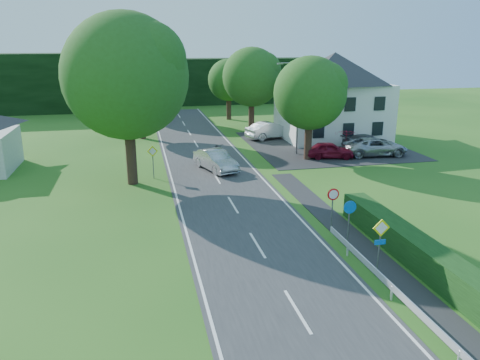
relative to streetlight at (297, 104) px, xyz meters
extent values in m
cube|color=#313133|center=(-8.06, -10.00, -4.44)|extent=(7.00, 80.00, 0.04)
cube|color=#262629|center=(3.94, 3.00, -4.44)|extent=(14.00, 16.00, 0.04)
cube|color=white|center=(-11.31, -10.00, -4.42)|extent=(0.12, 80.00, 0.01)
cube|color=white|center=(-4.81, -10.00, -4.42)|extent=(0.12, 80.00, 0.01)
cube|color=black|center=(-0.06, 36.00, -0.96)|extent=(30.00, 5.00, 7.00)
cube|color=white|center=(5.94, 6.00, -1.66)|extent=(10.00, 8.00, 5.60)
pyramid|color=#252529|center=(5.94, 6.00, 2.64)|extent=(10.60, 8.40, 3.00)
cylinder|color=slate|center=(0.14, 0.00, -0.46)|extent=(0.16, 0.16, 8.00)
cylinder|color=slate|center=(-0.66, 0.00, 3.44)|extent=(1.70, 0.10, 0.10)
cube|color=slate|center=(-1.56, 0.00, 3.39)|extent=(0.50, 0.18, 0.12)
cylinder|color=slate|center=(-3.76, -22.00, -3.26)|extent=(0.07, 0.07, 2.40)
cube|color=#F5F20C|center=(-3.76, -22.03, -2.26)|extent=(0.78, 0.04, 0.78)
cube|color=white|center=(-3.76, -22.03, -2.26)|extent=(0.57, 0.05, 0.57)
cube|color=blue|center=(-3.76, -22.03, -2.91)|extent=(0.50, 0.04, 0.22)
cylinder|color=slate|center=(-3.76, -19.00, -3.36)|extent=(0.07, 0.07, 2.20)
cylinder|color=blue|center=(-3.76, -19.03, -2.41)|extent=(0.64, 0.04, 0.64)
cylinder|color=slate|center=(-3.76, -17.00, -3.36)|extent=(0.07, 0.07, 2.20)
cylinder|color=red|center=(-3.76, -17.03, -2.41)|extent=(0.64, 0.04, 0.64)
cylinder|color=white|center=(-3.76, -17.05, -2.41)|extent=(0.48, 0.04, 0.48)
cylinder|color=slate|center=(-12.56, -5.00, -3.36)|extent=(0.07, 0.07, 2.20)
cube|color=#F5F20C|center=(-12.56, -5.03, -2.41)|extent=(0.78, 0.04, 0.78)
cube|color=white|center=(-12.56, -5.03, -2.41)|extent=(0.57, 0.05, 0.57)
imported|color=#A0A0A4|center=(-7.76, -3.85, -3.64)|extent=(3.07, 5.05, 1.57)
imported|color=black|center=(-6.71, 1.19, -3.91)|extent=(0.85, 1.99, 1.02)
imported|color=maroon|center=(2.41, -2.08, -3.73)|extent=(4.30, 2.46, 1.38)
imported|color=silver|center=(-0.25, 7.00, -3.57)|extent=(5.48, 3.32, 1.71)
imported|color=#47474C|center=(7.07, 0.16, -3.72)|extent=(4.96, 2.29, 1.40)
imported|color=#A0A2A7|center=(6.69, -2.00, -3.65)|extent=(5.75, 3.00, 1.54)
imported|color=red|center=(4.77, -0.25, -3.43)|extent=(2.86, 2.88, 1.99)
camera|label=1|loc=(-13.43, -38.48, 5.26)|focal=35.00mm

